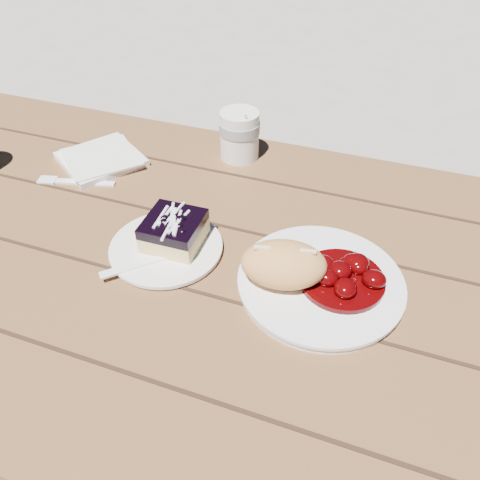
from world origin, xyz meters
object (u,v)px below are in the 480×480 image
(main_plate, at_px, (320,283))
(blueberry_cake, at_px, (174,230))
(picnic_table, at_px, (248,328))
(dessert_plate, at_px, (166,248))
(coffee_cup, at_px, (240,135))
(bread_roll, at_px, (284,264))

(main_plate, distance_m, blueberry_cake, 0.25)
(picnic_table, xyz_separation_m, main_plate, (0.12, -0.01, 0.17))
(picnic_table, height_order, dessert_plate, dessert_plate)
(main_plate, xyz_separation_m, coffee_cup, (-0.24, 0.32, 0.04))
(bread_roll, bearing_deg, main_plate, 19.98)
(coffee_cup, bearing_deg, dessert_plate, -92.53)
(bread_roll, xyz_separation_m, blueberry_cake, (-0.19, 0.03, -0.01))
(bread_roll, relative_size, coffee_cup, 1.26)
(dessert_plate, relative_size, coffee_cup, 1.79)
(bread_roll, distance_m, dessert_plate, 0.21)
(blueberry_cake, xyz_separation_m, coffee_cup, (0.00, 0.31, 0.02))
(bread_roll, bearing_deg, blueberry_cake, 171.18)
(picnic_table, bearing_deg, blueberry_cake, 178.39)
(main_plate, distance_m, coffee_cup, 0.40)
(main_plate, bearing_deg, coffee_cup, 127.55)
(blueberry_cake, relative_size, coffee_cup, 0.91)
(blueberry_cake, bearing_deg, dessert_plate, -124.95)
(bread_roll, distance_m, blueberry_cake, 0.20)
(main_plate, bearing_deg, dessert_plate, -178.93)
(picnic_table, relative_size, coffee_cup, 19.72)
(picnic_table, height_order, main_plate, main_plate)
(bread_roll, height_order, dessert_plate, bread_roll)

